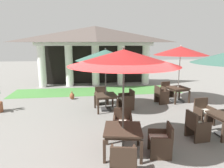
{
  "coord_description": "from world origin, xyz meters",
  "views": [
    {
      "loc": [
        -0.71,
        -4.66,
        2.92
      ],
      "look_at": [
        0.38,
        3.35,
        1.26
      ],
      "focal_mm": 31.63,
      "sensor_mm": 36.0,
      "label": 1
    }
  ],
  "objects_px": {
    "patio_chair_mid_left_north": "(204,113)",
    "patio_chair_mid_right_north": "(167,90)",
    "patio_umbrella_mid_right": "(181,51)",
    "terracotta_urn": "(72,96)",
    "patio_chair_mid_right_west": "(161,95)",
    "patio_table_far_back": "(123,131)",
    "patio_chair_far_back_south": "(123,162)",
    "patio_chair_near_foreground_east": "(127,100)",
    "patio_chair_far_back_east": "(161,141)",
    "patio_table_mid_right": "(178,89)",
    "patio_chair_far_back_north": "(123,124)",
    "patio_chair_mid_left_west": "(197,127)",
    "patio_table_near_foreground": "(106,97)",
    "patio_chair_near_foreground_north": "(102,96)",
    "patio_umbrella_near_foreground": "(105,55)",
    "patio_umbrella_far_back": "(124,58)"
  },
  "relations": [
    {
      "from": "patio_chair_mid_left_north",
      "to": "patio_chair_mid_right_north",
      "type": "bearing_deg",
      "value": -97.84
    },
    {
      "from": "patio_umbrella_mid_right",
      "to": "terracotta_urn",
      "type": "relative_size",
      "value": 6.71
    },
    {
      "from": "patio_chair_mid_left_north",
      "to": "patio_chair_mid_right_north",
      "type": "distance_m",
      "value": 3.76
    },
    {
      "from": "patio_chair_mid_right_west",
      "to": "patio_table_far_back",
      "type": "distance_m",
      "value": 5.06
    },
    {
      "from": "patio_chair_mid_right_north",
      "to": "patio_chair_far_back_south",
      "type": "xyz_separation_m",
      "value": [
        -3.71,
        -6.36,
        0.02
      ]
    },
    {
      "from": "patio_chair_near_foreground_east",
      "to": "patio_chair_far_back_east",
      "type": "relative_size",
      "value": 1.02
    },
    {
      "from": "terracotta_urn",
      "to": "patio_chair_far_back_south",
      "type": "bearing_deg",
      "value": -77.13
    },
    {
      "from": "patio_chair_far_back_south",
      "to": "terracotta_urn",
      "type": "distance_m",
      "value": 6.75
    },
    {
      "from": "patio_table_mid_right",
      "to": "patio_chair_far_back_east",
      "type": "xyz_separation_m",
      "value": [
        -2.69,
        -4.6,
        -0.25
      ]
    },
    {
      "from": "patio_table_mid_right",
      "to": "patio_chair_far_back_north",
      "type": "xyz_separation_m",
      "value": [
        -3.5,
        -3.42,
        -0.22
      ]
    },
    {
      "from": "patio_chair_mid_left_north",
      "to": "patio_chair_mid_right_west",
      "type": "height_order",
      "value": "patio_chair_mid_left_north"
    },
    {
      "from": "patio_chair_mid_left_north",
      "to": "patio_table_mid_right",
      "type": "height_order",
      "value": "patio_chair_mid_left_north"
    },
    {
      "from": "patio_chair_mid_left_west",
      "to": "patio_chair_far_back_north",
      "type": "xyz_separation_m",
      "value": [
        -2.23,
        0.48,
        0.01
      ]
    },
    {
      "from": "patio_chair_mid_right_west",
      "to": "patio_table_far_back",
      "type": "xyz_separation_m",
      "value": [
        -2.73,
        -4.26,
        0.23
      ]
    },
    {
      "from": "patio_table_far_back",
      "to": "patio_chair_far_back_east",
      "type": "distance_m",
      "value": 1.04
    },
    {
      "from": "patio_chair_far_back_south",
      "to": "patio_chair_far_back_east",
      "type": "height_order",
      "value": "patio_chair_far_back_south"
    },
    {
      "from": "patio_chair_mid_left_north",
      "to": "patio_table_far_back",
      "type": "distance_m",
      "value": 3.71
    },
    {
      "from": "patio_chair_mid_left_west",
      "to": "patio_umbrella_mid_right",
      "type": "relative_size",
      "value": 0.31
    },
    {
      "from": "patio_table_near_foreground",
      "to": "patio_chair_far_back_south",
      "type": "bearing_deg",
      "value": -91.26
    },
    {
      "from": "patio_chair_mid_left_west",
      "to": "terracotta_urn",
      "type": "relative_size",
      "value": 2.1
    },
    {
      "from": "patio_table_mid_right",
      "to": "patio_chair_near_foreground_north",
      "type": "bearing_deg",
      "value": 178.11
    },
    {
      "from": "patio_chair_mid_right_north",
      "to": "patio_chair_mid_right_west",
      "type": "height_order",
      "value": "patio_chair_mid_right_west"
    },
    {
      "from": "patio_chair_mid_left_west",
      "to": "patio_table_mid_right",
      "type": "distance_m",
      "value": 4.11
    },
    {
      "from": "patio_table_near_foreground",
      "to": "patio_umbrella_near_foreground",
      "type": "height_order",
      "value": "patio_umbrella_near_foreground"
    },
    {
      "from": "patio_table_far_back",
      "to": "patio_chair_far_back_east",
      "type": "xyz_separation_m",
      "value": [
        1.0,
        -0.18,
        -0.25
      ]
    },
    {
      "from": "patio_chair_near_foreground_east",
      "to": "patio_table_far_back",
      "type": "bearing_deg",
      "value": 159.9
    },
    {
      "from": "patio_chair_near_foreground_east",
      "to": "patio_chair_mid_right_west",
      "type": "xyz_separation_m",
      "value": [
        1.84,
        0.58,
        -0.01
      ]
    },
    {
      "from": "patio_umbrella_mid_right",
      "to": "patio_chair_mid_right_north",
      "type": "relative_size",
      "value": 3.43
    },
    {
      "from": "patio_chair_far_back_north",
      "to": "patio_chair_far_back_east",
      "type": "bearing_deg",
      "value": 135.05
    },
    {
      "from": "patio_chair_mid_right_north",
      "to": "patio_chair_far_back_north",
      "type": "xyz_separation_m",
      "value": [
        -3.34,
        -4.37,
        0.03
      ]
    },
    {
      "from": "patio_umbrella_near_foreground",
      "to": "patio_chair_far_back_east",
      "type": "xyz_separation_m",
      "value": [
        1.08,
        -3.75,
        -2.04
      ]
    },
    {
      "from": "patio_chair_far_back_south",
      "to": "patio_umbrella_far_back",
      "type": "bearing_deg",
      "value": 90.0
    },
    {
      "from": "patio_table_mid_right",
      "to": "patio_table_far_back",
      "type": "bearing_deg",
      "value": -129.86
    },
    {
      "from": "patio_umbrella_near_foreground",
      "to": "patio_chair_far_back_south",
      "type": "distance_m",
      "value": 5.0
    },
    {
      "from": "patio_umbrella_near_foreground",
      "to": "patio_chair_far_back_north",
      "type": "bearing_deg",
      "value": -84.1
    },
    {
      "from": "patio_umbrella_far_back",
      "to": "terracotta_urn",
      "type": "height_order",
      "value": "patio_umbrella_far_back"
    },
    {
      "from": "patio_umbrella_near_foreground",
      "to": "patio_chair_mid_left_north",
      "type": "xyz_separation_m",
      "value": [
        3.42,
        -1.96,
        -2.01
      ]
    },
    {
      "from": "patio_chair_near_foreground_east",
      "to": "patio_chair_mid_left_west",
      "type": "xyz_separation_m",
      "value": [
        1.52,
        -3.16,
        -0.01
      ]
    },
    {
      "from": "patio_chair_mid_left_west",
      "to": "patio_chair_mid_right_west",
      "type": "xyz_separation_m",
      "value": [
        0.32,
        3.74,
        0.0
      ]
    },
    {
      "from": "patio_chair_near_foreground_north",
      "to": "patio_umbrella_far_back",
      "type": "height_order",
      "value": "patio_umbrella_far_back"
    },
    {
      "from": "patio_umbrella_mid_right",
      "to": "patio_chair_far_back_south",
      "type": "xyz_separation_m",
      "value": [
        -3.87,
        -5.41,
        -2.15
      ]
    },
    {
      "from": "patio_table_far_back",
      "to": "patio_chair_far_back_north",
      "type": "bearing_deg",
      "value": 79.59
    },
    {
      "from": "patio_chair_mid_right_west",
      "to": "patio_chair_far_back_south",
      "type": "height_order",
      "value": "patio_chair_far_back_south"
    },
    {
      "from": "patio_umbrella_near_foreground",
      "to": "patio_umbrella_far_back",
      "type": "xyz_separation_m",
      "value": [
        0.08,
        -3.57,
        0.14
      ]
    },
    {
      "from": "patio_chair_near_foreground_north",
      "to": "patio_umbrella_far_back",
      "type": "relative_size",
      "value": 0.29
    },
    {
      "from": "patio_umbrella_near_foreground",
      "to": "patio_chair_mid_right_west",
      "type": "relative_size",
      "value": 3.13
    },
    {
      "from": "patio_umbrella_near_foreground",
      "to": "patio_table_mid_right",
      "type": "xyz_separation_m",
      "value": [
        3.77,
        0.85,
        -1.79
      ]
    },
    {
      "from": "patio_chair_near_foreground_east",
      "to": "patio_chair_near_foreground_north",
      "type": "bearing_deg",
      "value": 45.11
    },
    {
      "from": "patio_table_near_foreground",
      "to": "terracotta_urn",
      "type": "xyz_separation_m",
      "value": [
        -1.6,
        2.01,
        -0.44
      ]
    },
    {
      "from": "patio_chair_near_foreground_east",
      "to": "patio_chair_far_back_south",
      "type": "bearing_deg",
      "value": 160.59
    }
  ]
}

